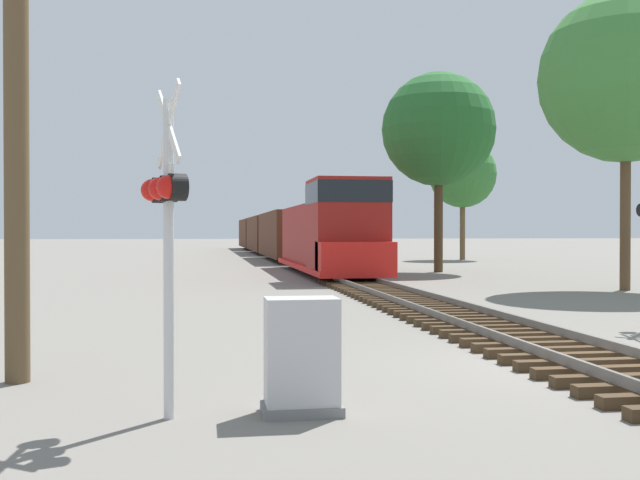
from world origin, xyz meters
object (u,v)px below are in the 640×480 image
freight_train (277,235)px  tree_deep_background (463,174)px  crossing_signal_near (166,208)px  tree_mid_background (439,130)px  relay_cabinet (302,357)px  utility_pole (16,123)px  tree_far_right (626,77)px

freight_train → tree_deep_background: 15.78m
crossing_signal_near → tree_mid_background: tree_mid_background is taller
tree_mid_background → tree_deep_background: bearing=66.2°
tree_deep_background → relay_cabinet: bearing=-111.9°
crossing_signal_near → relay_cabinet: bearing=71.8°
tree_deep_background → utility_pole: bearing=-117.2°
freight_train → tree_mid_background: size_ratio=6.47×
utility_pole → tree_far_right: (17.57, 13.80, 4.01)m
utility_pole → tree_far_right: bearing=38.1°
relay_cabinet → utility_pole: (-3.70, 2.42, 2.98)m
crossing_signal_near → utility_pole: utility_pole is taller
tree_far_right → tree_deep_background: (4.11, 28.47, -1.29)m
crossing_signal_near → tree_far_right: tree_far_right is taller
freight_train → tree_far_right: 37.51m
crossing_signal_near → tree_deep_background: bearing=138.6°
relay_cabinet → freight_train: bearing=84.7°
tree_far_right → tree_deep_background: 28.79m
freight_train → tree_deep_background: bearing=-29.6°
freight_train → tree_deep_background: size_ratio=7.54×
utility_pole → tree_deep_background: 47.58m
tree_deep_background → crossing_signal_near: bearing=-113.6°
freight_train → crossing_signal_near: freight_train is taller
tree_far_right → freight_train: bearing=104.1°
crossing_signal_near → tree_deep_background: size_ratio=0.43×
crossing_signal_near → tree_mid_background: bearing=138.7°
freight_train → relay_cabinet: freight_train is taller
utility_pole → freight_train: bearing=80.3°
tree_far_right → crossing_signal_near: bearing=-133.5°
freight_train → crossing_signal_near: size_ratio=17.74×
tree_far_right → tree_mid_background: tree_far_right is taller
utility_pole → tree_deep_background: tree_deep_background is taller
tree_mid_background → utility_pole: bearing=-119.1°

